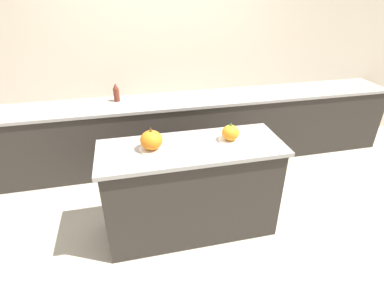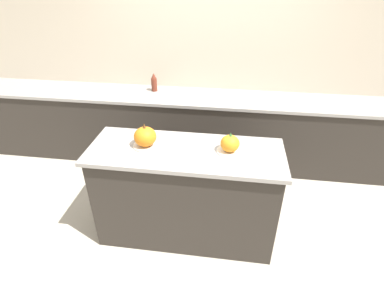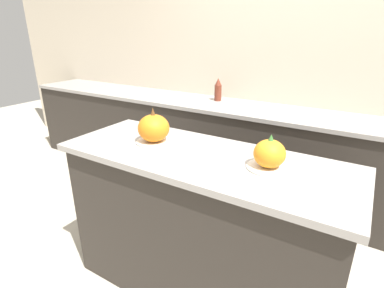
# 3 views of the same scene
# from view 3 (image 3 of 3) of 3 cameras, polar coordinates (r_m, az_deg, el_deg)

# --- Properties ---
(ground_plane) EXTENTS (12.00, 12.00, 0.00)m
(ground_plane) POSITION_cam_3_polar(r_m,az_deg,el_deg) (2.14, 1.49, -25.64)
(ground_plane) COLOR #BCB29E
(wall_back) EXTENTS (8.00, 0.06, 2.50)m
(wall_back) POSITION_cam_3_polar(r_m,az_deg,el_deg) (3.01, 17.94, 14.14)
(wall_back) COLOR beige
(wall_back) RESTS_ON ground_plane
(kitchen_island) EXTENTS (1.61, 0.61, 0.93)m
(kitchen_island) POSITION_cam_3_polar(r_m,az_deg,el_deg) (1.83, 1.64, -15.54)
(kitchen_island) COLOR #2D2823
(kitchen_island) RESTS_ON ground_plane
(back_counter) EXTENTS (6.00, 0.60, 0.88)m
(back_counter) POSITION_cam_3_polar(r_m,az_deg,el_deg) (2.90, 14.52, -2.36)
(back_counter) COLOR #2D2823
(back_counter) RESTS_ON ground_plane
(pumpkin_cake_left) EXTENTS (0.22, 0.22, 0.21)m
(pumpkin_cake_left) POSITION_cam_3_polar(r_m,az_deg,el_deg) (1.77, -7.31, 2.87)
(pumpkin_cake_left) COLOR silver
(pumpkin_cake_left) RESTS_ON kitchen_island
(pumpkin_cake_right) EXTENTS (0.21, 0.21, 0.17)m
(pumpkin_cake_right) POSITION_cam_3_polar(r_m,az_deg,el_deg) (1.47, 14.52, -2.03)
(pumpkin_cake_right) COLOR silver
(pumpkin_cake_right) RESTS_ON kitchen_island
(bottle_tall) EXTENTS (0.07, 0.07, 0.22)m
(bottle_tall) POSITION_cam_3_polar(r_m,az_deg,el_deg) (3.05, 4.98, 10.22)
(bottle_tall) COLOR maroon
(bottle_tall) RESTS_ON back_counter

